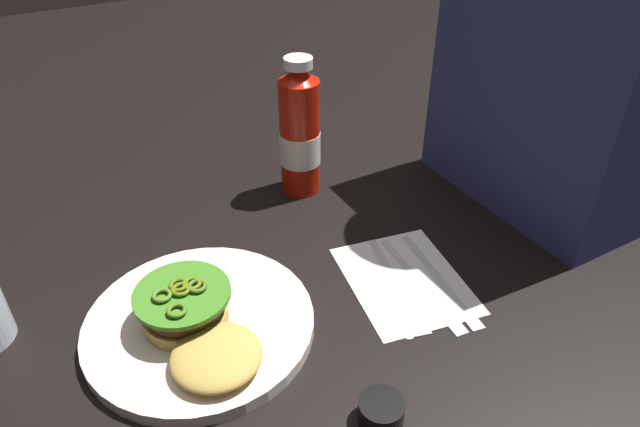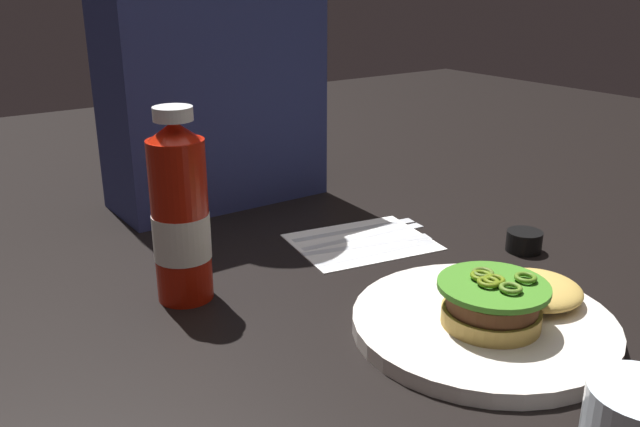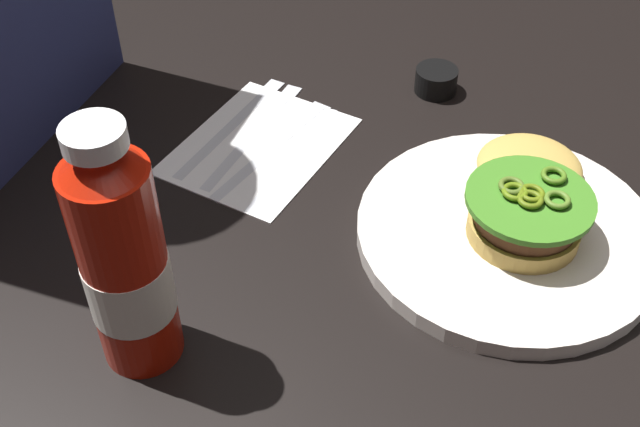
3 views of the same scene
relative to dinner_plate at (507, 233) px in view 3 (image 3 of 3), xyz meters
The scene contains 10 objects.
ground_plane 0.04m from the dinner_plate, behind, with size 3.00×3.00×0.00m, color black.
dinner_plate is the anchor object (origin of this frame).
burger_sandwich 0.04m from the dinner_plate, 26.02° to the right, with size 0.19×0.11×0.05m.
ketchup_bottle 0.35m from the dinner_plate, 130.87° to the left, with size 0.07×0.07×0.22m.
condiment_cup 0.24m from the dinner_plate, 29.01° to the left, with size 0.05×0.05×0.03m, color black.
napkin 0.27m from the dinner_plate, 79.17° to the left, with size 0.19×0.15×0.00m, color white.
spoon_utensil 0.23m from the dinner_plate, 71.87° to the left, with size 0.19×0.04×0.00m.
fork_utensil 0.26m from the dinner_plate, 74.93° to the left, with size 0.19×0.06×0.00m.
steak_knife 0.29m from the dinner_plate, 74.17° to the left, with size 0.20×0.04×0.00m.
butter_knife 0.32m from the dinner_plate, 74.66° to the left, with size 0.20×0.05×0.00m.
Camera 3 is at (-0.51, -0.01, 0.53)m, focal length 45.19 mm.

